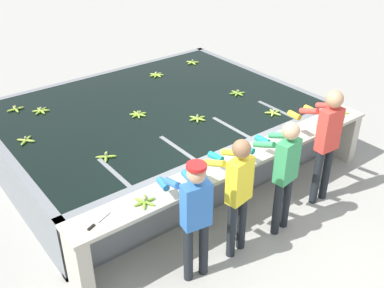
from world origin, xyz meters
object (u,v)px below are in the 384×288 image
at_px(worker_2, 284,168).
at_px(banana_bunch_floating_8, 41,111).
at_px(banana_bunch_floating_3, 237,93).
at_px(banana_bunch_floating_2, 197,118).
at_px(banana_bunch_floating_9, 16,109).
at_px(banana_bunch_floating_6, 106,157).
at_px(knife_0, 96,223).
at_px(banana_bunch_ledge_1, 145,202).
at_px(worker_3, 326,136).
at_px(worker_0, 195,211).
at_px(banana_bunch_ledge_0, 340,113).
at_px(banana_bunch_floating_1, 26,140).
at_px(worker_1, 237,188).
at_px(banana_bunch_floating_5, 138,114).
at_px(banana_bunch_floating_0, 157,75).
at_px(banana_bunch_floating_7, 192,62).
at_px(banana_bunch_floating_4, 273,113).

distance_m(worker_2, banana_bunch_floating_8, 3.99).
relative_size(worker_2, banana_bunch_floating_3, 5.72).
bearing_deg(banana_bunch_floating_2, banana_bunch_floating_9, 135.93).
bearing_deg(banana_bunch_floating_6, banana_bunch_floating_8, 94.69).
bearing_deg(knife_0, banana_bunch_floating_6, 57.10).
relative_size(banana_bunch_floating_8, banana_bunch_ledge_1, 1.00).
bearing_deg(banana_bunch_floating_8, knife_0, -100.90).
bearing_deg(banana_bunch_floating_2, knife_0, -151.90).
bearing_deg(banana_bunch_floating_2, banana_bunch_ledge_1, -144.13).
xyz_separation_m(worker_2, knife_0, (-2.31, 0.57, -0.08)).
distance_m(worker_3, banana_bunch_floating_3, 2.12).
xyz_separation_m(worker_0, banana_bunch_ledge_0, (3.38, 0.58, -0.05)).
bearing_deg(banana_bunch_floating_1, worker_1, -61.14).
relative_size(worker_2, banana_bunch_floating_8, 5.72).
height_order(worker_2, banana_bunch_floating_5, worker_2).
bearing_deg(worker_3, banana_bunch_floating_0, 95.23).
relative_size(worker_2, knife_0, 4.81).
bearing_deg(worker_1, banana_bunch_floating_6, 116.37).
height_order(banana_bunch_floating_8, knife_0, banana_bunch_floating_8).
height_order(banana_bunch_floating_6, knife_0, banana_bunch_floating_6).
bearing_deg(banana_bunch_floating_6, banana_bunch_ledge_0, -17.04).
xyz_separation_m(banana_bunch_floating_0, banana_bunch_ledge_0, (1.39, -3.15, 0.00)).
height_order(banana_bunch_floating_3, knife_0, banana_bunch_floating_3).
relative_size(worker_2, banana_bunch_floating_7, 5.86).
bearing_deg(banana_bunch_floating_9, banana_bunch_floating_1, -101.85).
distance_m(worker_1, banana_bunch_floating_1, 3.14).
bearing_deg(worker_1, banana_bunch_ledge_1, 151.72).
bearing_deg(banana_bunch_floating_5, worker_1, -94.30).
bearing_deg(banana_bunch_floating_7, banana_bunch_floating_5, -147.44).
bearing_deg(banana_bunch_floating_5, banana_bunch_floating_7, 32.56).
distance_m(worker_1, banana_bunch_floating_6, 1.86).
bearing_deg(worker_0, knife_0, 149.78).
relative_size(banana_bunch_floating_0, banana_bunch_floating_1, 1.21).
relative_size(banana_bunch_floating_1, banana_bunch_floating_7, 0.84).
xyz_separation_m(banana_bunch_floating_1, banana_bunch_floating_7, (3.83, 1.10, -0.00)).
relative_size(banana_bunch_floating_5, banana_bunch_floating_9, 1.00).
height_order(banana_bunch_floating_4, banana_bunch_floating_8, same).
distance_m(banana_bunch_floating_2, banana_bunch_ledge_1, 2.20).
height_order(banana_bunch_floating_5, banana_bunch_floating_9, same).
bearing_deg(banana_bunch_ledge_1, worker_2, -18.25).
xyz_separation_m(worker_0, banana_bunch_floating_3, (2.62, 2.16, -0.05)).
xyz_separation_m(banana_bunch_floating_4, banana_bunch_floating_5, (-1.73, 1.26, -0.00)).
height_order(worker_2, banana_bunch_floating_7, worker_2).
distance_m(banana_bunch_floating_3, banana_bunch_floating_9, 3.69).
height_order(banana_bunch_floating_3, banana_bunch_ledge_0, banana_bunch_ledge_0).
distance_m(banana_bunch_floating_7, banana_bunch_floating_8, 3.31).
bearing_deg(knife_0, banana_bunch_floating_9, 85.18).
bearing_deg(banana_bunch_floating_6, banana_bunch_floating_2, 4.85).
relative_size(banana_bunch_floating_7, banana_bunch_ledge_1, 0.97).
relative_size(worker_2, banana_bunch_floating_4, 5.82).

